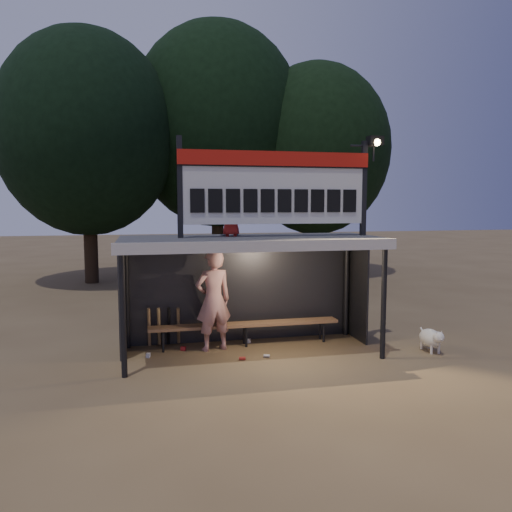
{
  "coord_description": "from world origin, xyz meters",
  "views": [
    {
      "loc": [
        -2.0,
        -9.48,
        2.97
      ],
      "look_at": [
        0.2,
        0.4,
        1.9
      ],
      "focal_mm": 35.0,
      "sensor_mm": 36.0,
      "label": 1
    }
  ],
  "objects": [
    {
      "name": "litter",
      "position": [
        -0.65,
        0.12,
        0.04
      ],
      "size": [
        2.35,
        1.25,
        0.08
      ],
      "color": "#A61C1C",
      "rests_on": "ground"
    },
    {
      "name": "bats",
      "position": [
        -1.67,
        0.82,
        0.43
      ],
      "size": [
        0.68,
        0.35,
        0.84
      ],
      "color": "#A0774A",
      "rests_on": "ground"
    },
    {
      "name": "tree_mid",
      "position": [
        1.0,
        11.5,
        6.17
      ],
      "size": [
        7.22,
        7.22,
        10.36
      ],
      "color": "#322416",
      "rests_on": "ground"
    },
    {
      "name": "child_a",
      "position": [
        -0.39,
        0.44,
        2.8
      ],
      "size": [
        0.51,
        0.42,
        0.97
      ],
      "primitive_type": "imported",
      "rotation": [
        0.0,
        0.0,
        3.26
      ],
      "color": "gray",
      "rests_on": "dugout_shelter"
    },
    {
      "name": "player",
      "position": [
        -0.69,
        0.38,
        1.03
      ],
      "size": [
        0.84,
        0.65,
        2.05
      ],
      "primitive_type": "imported",
      "rotation": [
        0.0,
        0.0,
        3.37
      ],
      "color": "silver",
      "rests_on": "ground"
    },
    {
      "name": "dog",
      "position": [
        3.56,
        -0.71,
        0.28
      ],
      "size": [
        0.36,
        0.81,
        0.49
      ],
      "color": "white",
      "rests_on": "ground"
    },
    {
      "name": "ground",
      "position": [
        0.0,
        0.0,
        0.0
      ],
      "size": [
        80.0,
        80.0,
        0.0
      ],
      "primitive_type": "plane",
      "color": "brown",
      "rests_on": "ground"
    },
    {
      "name": "tree_left",
      "position": [
        -4.0,
        10.0,
        5.51
      ],
      "size": [
        6.46,
        6.46,
        9.27
      ],
      "color": "#302115",
      "rests_on": "ground"
    },
    {
      "name": "child_b",
      "position": [
        -0.34,
        0.24,
        2.75
      ],
      "size": [
        0.45,
        0.33,
        0.86
      ],
      "primitive_type": "imported",
      "rotation": [
        0.0,
        0.0,
        3.01
      ],
      "color": "#B2201B",
      "rests_on": "dugout_shelter"
    },
    {
      "name": "scoreboard_assembly",
      "position": [
        0.56,
        -0.01,
        3.32
      ],
      "size": [
        4.1,
        0.27,
        1.99
      ],
      "color": "black",
      "rests_on": "dugout_shelter"
    },
    {
      "name": "dugout_shelter",
      "position": [
        0.0,
        0.24,
        1.85
      ],
      "size": [
        5.1,
        2.08,
        2.32
      ],
      "color": "#3B3B3E",
      "rests_on": "ground"
    },
    {
      "name": "bench",
      "position": [
        0.0,
        0.55,
        0.43
      ],
      "size": [
        4.0,
        0.35,
        0.48
      ],
      "color": "#8F6643",
      "rests_on": "ground"
    },
    {
      "name": "tree_right",
      "position": [
        5.0,
        10.5,
        5.19
      ],
      "size": [
        6.08,
        6.08,
        8.72
      ],
      "color": "black",
      "rests_on": "ground"
    }
  ]
}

